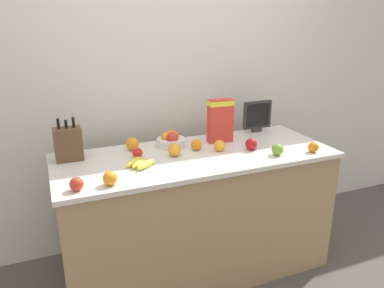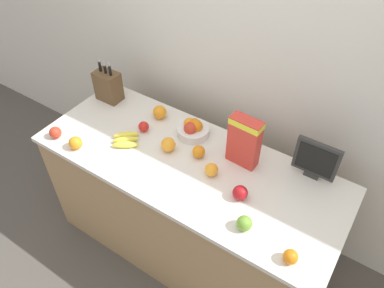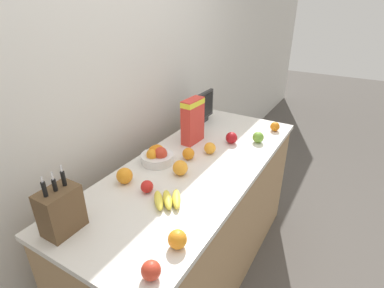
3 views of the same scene
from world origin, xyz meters
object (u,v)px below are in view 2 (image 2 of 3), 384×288
(cereal_box, at_px, (244,140))
(apple_rightmost, at_px, (55,133))
(apple_leftmost, at_px, (240,193))
(orange_near_bowl, at_px, (75,143))
(orange_back_center, at_px, (168,145))
(apple_front, at_px, (244,223))
(small_monitor, at_px, (316,160))
(apple_by_knife_block, at_px, (144,127))
(fruit_bowl, at_px, (193,129))
(orange_front_center, at_px, (211,170))
(orange_front_right, at_px, (199,152))
(orange_by_cereal, at_px, (160,112))
(knife_block, at_px, (108,86))
(orange_mid_right, at_px, (290,257))
(banana_bunch, at_px, (126,140))

(cereal_box, relative_size, apple_rightmost, 4.22)
(cereal_box, relative_size, apple_leftmost, 3.84)
(apple_leftmost, relative_size, orange_near_bowl, 1.02)
(orange_back_center, relative_size, orange_near_bowl, 1.10)
(apple_rightmost, bearing_deg, orange_back_center, 24.10)
(orange_near_bowl, bearing_deg, apple_front, 2.53)
(small_monitor, relative_size, apple_by_knife_block, 3.72)
(fruit_bowl, relative_size, orange_front_center, 2.62)
(cereal_box, xyz_separation_m, orange_front_right, (-0.23, -0.10, -0.13))
(apple_front, bearing_deg, orange_front_right, 146.95)
(apple_by_knife_block, bearing_deg, small_monitor, 11.66)
(apple_rightmost, distance_m, apple_front, 1.28)
(small_monitor, xyz_separation_m, orange_back_center, (-0.79, -0.27, -0.09))
(orange_by_cereal, relative_size, orange_front_center, 1.17)
(knife_block, height_order, orange_front_center, knife_block)
(cereal_box, bearing_deg, orange_mid_right, -39.23)
(knife_block, height_order, fruit_bowl, knife_block)
(banana_bunch, xyz_separation_m, apple_rightmost, (-0.39, -0.20, 0.02))
(apple_leftmost, bearing_deg, apple_rightmost, -170.13)
(banana_bunch, bearing_deg, fruit_bowl, 43.61)
(apple_by_knife_block, distance_m, apple_rightmost, 0.54)
(knife_block, distance_m, apple_leftmost, 1.21)
(apple_front, bearing_deg, banana_bunch, 170.31)
(knife_block, distance_m, apple_rightmost, 0.49)
(fruit_bowl, height_order, banana_bunch, fruit_bowl)
(small_monitor, distance_m, apple_by_knife_block, 1.05)
(apple_rightmost, bearing_deg, orange_mid_right, 0.25)
(apple_front, distance_m, orange_front_right, 0.54)
(orange_mid_right, height_order, orange_near_bowl, orange_near_bowl)
(knife_block, xyz_separation_m, orange_front_right, (0.82, -0.14, -0.07))
(cereal_box, distance_m, apple_by_knife_block, 0.67)
(orange_near_bowl, bearing_deg, knife_block, 109.31)
(orange_near_bowl, bearing_deg, apple_rightmost, -179.94)
(fruit_bowl, distance_m, banana_bunch, 0.42)
(banana_bunch, relative_size, apple_by_knife_block, 3.05)
(small_monitor, xyz_separation_m, apple_by_knife_block, (-1.02, -0.21, -0.10))
(apple_by_knife_block, bearing_deg, fruit_bowl, 26.89)
(apple_rightmost, distance_m, orange_by_cereal, 0.66)
(small_monitor, xyz_separation_m, cereal_box, (-0.38, -0.11, 0.04))
(apple_front, bearing_deg, apple_rightmost, -177.80)
(apple_by_knife_block, bearing_deg, apple_rightmost, -140.11)
(orange_by_cereal, xyz_separation_m, orange_near_bowl, (-0.25, -0.51, -0.00))
(knife_block, distance_m, orange_back_center, 0.67)
(small_monitor, distance_m, orange_near_bowl, 1.38)
(apple_rightmost, distance_m, apple_leftmost, 1.20)
(apple_front, xyz_separation_m, orange_front_center, (-0.32, 0.21, -0.00))
(banana_bunch, distance_m, apple_front, 0.90)
(orange_front_right, relative_size, orange_front_center, 1.00)
(knife_block, bearing_deg, orange_front_right, -9.56)
(small_monitor, relative_size, fruit_bowl, 1.23)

